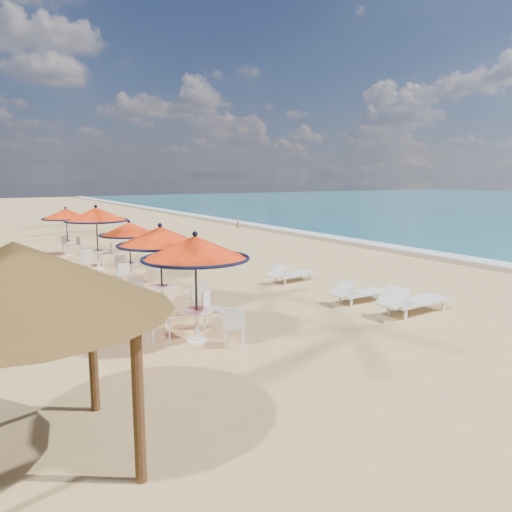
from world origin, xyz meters
The scene contains 13 objects.
ground centered at (0.00, 0.00, 0.00)m, with size 160.00×160.00×0.00m, color tan.
foam_strip centered at (9.30, 10.00, 0.00)m, with size 1.20×140.00×0.04m, color white.
wetsand_band centered at (8.40, 10.00, 0.00)m, with size 1.40×140.00×0.02m, color olive.
station_0 centered at (-5.38, 0.41, 1.79)m, with size 2.34×2.34×2.44m.
station_1 centered at (-5.21, 3.05, 1.75)m, with size 2.29×2.29×2.39m.
station_2 centered at (-4.66, 7.40, 1.55)m, with size 2.03×2.03×2.12m.
station_3 centered at (-5.08, 10.18, 1.91)m, with size 2.40×2.40×2.51m.
station_4 centered at (-5.35, 14.38, 1.70)m, with size 2.14×2.14×2.23m.
lounger_near centered at (0.32, -0.54, 0.37)m, with size 2.22×0.78×0.79m.
lounger_mid centered at (-0.03, 1.10, 0.31)m, with size 1.83×0.58×0.65m.
lounger_far centered at (-0.10, 4.37, 0.30)m, with size 1.82×0.80×0.63m.
palapa centered at (-9.21, -2.82, 2.39)m, with size 3.73×3.73×2.85m.
person centered at (6.68, 19.98, 0.45)m, with size 0.33×0.22×0.91m, color #875E45.
Camera 1 is at (-9.82, -9.26, 3.61)m, focal length 35.00 mm.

